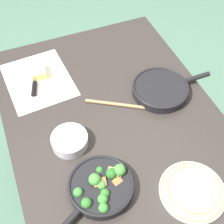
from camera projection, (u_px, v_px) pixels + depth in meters
ground_plane at (112, 187)px, 2.00m from camera, size 14.00×14.00×0.00m
dining_table_red at (112, 125)px, 1.47m from camera, size 1.26×0.94×0.75m
skillet_broccoli at (101, 187)px, 1.16m from camera, size 0.27×0.38×0.08m
skillet_eggs at (161, 89)px, 1.47m from camera, size 0.27×0.40×0.05m
wooden_spoon at (135, 106)px, 1.43m from camera, size 0.22×0.33×0.02m
parchment_sheet at (38, 80)px, 1.54m from camera, size 0.39×0.33×0.00m
grater_knife at (35, 83)px, 1.52m from camera, size 0.23×0.09×0.02m
cheese_block at (38, 72)px, 1.55m from camera, size 0.10×0.08×0.05m
dinner_plate_stack at (193, 191)px, 1.17m from camera, size 0.25×0.25×0.03m
prep_bowl_steel at (70, 141)px, 1.29m from camera, size 0.15×0.15×0.05m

